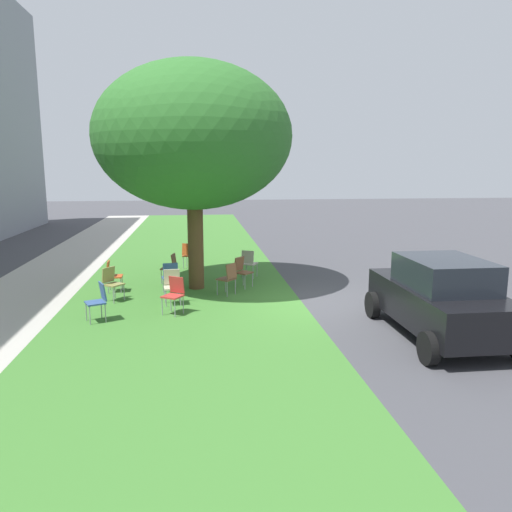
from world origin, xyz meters
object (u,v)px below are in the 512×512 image
chair_8 (172,284)px  chair_3 (98,299)px  chair_5 (171,266)px  chair_7 (189,254)px  chair_9 (170,275)px  chair_4 (228,276)px  chair_10 (242,270)px  chair_1 (249,262)px  chair_0 (112,274)px  parked_car (440,297)px  chair_2 (112,281)px  chair_6 (174,292)px  street_tree (193,137)px

chair_8 → chair_3: bearing=128.1°
chair_5 → chair_7: bearing=-14.4°
chair_3 → chair_9: size_ratio=1.00×
chair_9 → chair_7: bearing=-7.8°
chair_4 → chair_10: size_ratio=1.00×
chair_10 → chair_5: bearing=68.3°
chair_1 → chair_9: bearing=126.3°
chair_0 → chair_9: 1.67m
chair_1 → chair_3: 5.52m
parked_car → chair_7: bearing=34.2°
chair_7 → chair_8: same height
chair_2 → chair_7: same height
chair_2 → chair_4: same height
chair_2 → chair_3: 1.74m
chair_5 → chair_8: 2.37m
chair_3 → chair_9: (2.25, -1.48, 0.00)m
chair_5 → chair_6: same height
chair_10 → chair_9: bearing=104.8°
chair_6 → chair_8: same height
chair_4 → chair_8: bearing=115.4°
chair_6 → chair_7: bearing=-3.1°
chair_9 → street_tree: bearing=-50.0°
chair_4 → chair_7: same height
chair_8 → chair_10: bearing=-51.1°
chair_1 → chair_8: bearing=140.7°
chair_1 → chair_2: size_ratio=1.00×
street_tree → chair_3: bearing=142.4°
chair_9 → chair_10: bearing=-75.2°
chair_3 → chair_6: 1.71m
chair_6 → chair_4: bearing=-41.5°
chair_2 → chair_10: 3.64m
chair_3 → chair_10: (2.79, -3.50, 0.00)m
chair_2 → chair_8: 1.65m
chair_0 → chair_3: (-2.68, -0.13, 0.00)m
chair_10 → parked_car: size_ratio=0.24×
chair_4 → chair_8: (-0.70, 1.46, 0.00)m
street_tree → chair_6: street_tree is taller
chair_5 → chair_10: bearing=-111.7°
chair_2 → chair_3: size_ratio=1.00×
street_tree → chair_1: size_ratio=7.10×
chair_8 → chair_9: (1.01, 0.10, 0.00)m
chair_2 → chair_0: bearing=8.4°
chair_1 → chair_5: (-0.36, 2.40, 0.00)m
chair_3 → chair_7: 5.98m
parked_car → chair_2: bearing=62.8°
chair_4 → chair_7: size_ratio=1.00×
chair_10 → parked_car: (-4.70, -3.59, 0.32)m
street_tree → chair_9: bearing=130.0°
street_tree → chair_9: 3.83m
street_tree → chair_9: street_tree is taller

